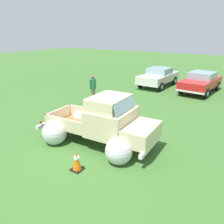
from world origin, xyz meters
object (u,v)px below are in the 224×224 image
(lane_cone_0, at_px, (77,161))
(vintage_pickup_truck, at_px, (106,126))
(show_car_1, at_px, (201,81))
(spectator_0, at_px, (93,87))
(lane_cone_1, at_px, (95,113))
(show_car_0, at_px, (159,76))

(lane_cone_0, bearing_deg, vintage_pickup_truck, 97.53)
(show_car_1, relative_size, spectator_0, 2.65)
(lane_cone_0, relative_size, lane_cone_1, 1.00)
(show_car_1, xyz_separation_m, spectator_0, (-4.98, -5.98, 0.14))
(vintage_pickup_truck, relative_size, show_car_0, 1.11)
(vintage_pickup_truck, relative_size, show_car_1, 1.10)
(spectator_0, bearing_deg, show_car_0, 79.81)
(show_car_1, distance_m, spectator_0, 7.78)
(vintage_pickup_truck, height_order, lane_cone_0, vintage_pickup_truck)
(vintage_pickup_truck, height_order, show_car_0, vintage_pickup_truck)
(vintage_pickup_truck, bearing_deg, show_car_0, 98.41)
(show_car_0, height_order, lane_cone_0, show_car_0)
(vintage_pickup_truck, bearing_deg, spectator_0, 129.35)
(lane_cone_0, bearing_deg, show_car_1, 86.11)
(vintage_pickup_truck, xyz_separation_m, show_car_1, (1.08, 10.20, 0.02))
(show_car_1, relative_size, lane_cone_1, 6.82)
(spectator_0, bearing_deg, vintage_pickup_truck, -41.68)
(vintage_pickup_truck, xyz_separation_m, show_car_0, (-2.17, 10.36, 0.02))
(spectator_0, distance_m, lane_cone_1, 3.06)
(spectator_0, relative_size, lane_cone_1, 2.57)
(show_car_0, height_order, lane_cone_1, show_car_0)
(lane_cone_1, bearing_deg, vintage_pickup_truck, -43.65)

